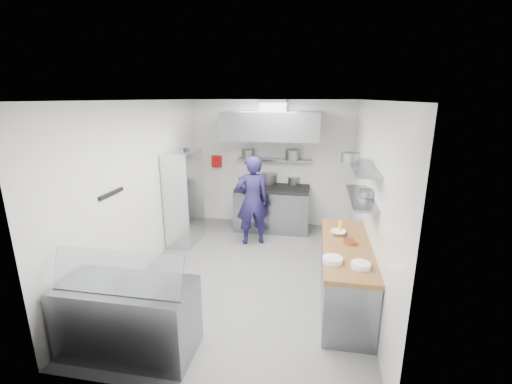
% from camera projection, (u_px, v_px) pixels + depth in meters
% --- Properties ---
extents(floor, '(5.00, 5.00, 0.00)m').
position_uv_depth(floor, '(250.00, 273.00, 5.71)').
color(floor, '#5C5C5F').
rests_on(floor, ground).
extents(ceiling, '(5.00, 5.00, 0.00)m').
position_uv_depth(ceiling, '(249.00, 100.00, 4.97)').
color(ceiling, silver).
rests_on(ceiling, wall_back).
extents(wall_back, '(3.60, 2.80, 0.02)m').
position_uv_depth(wall_back, '(271.00, 164.00, 7.71)').
color(wall_back, white).
rests_on(wall_back, floor).
extents(wall_front, '(3.60, 2.80, 0.02)m').
position_uv_depth(wall_front, '(193.00, 269.00, 2.97)').
color(wall_front, white).
rests_on(wall_front, floor).
extents(wall_left, '(2.80, 5.00, 0.02)m').
position_uv_depth(wall_left, '(143.00, 188.00, 5.65)').
color(wall_left, white).
rests_on(wall_left, floor).
extents(wall_right, '(2.80, 5.00, 0.02)m').
position_uv_depth(wall_right, '(369.00, 199.00, 5.03)').
color(wall_right, white).
rests_on(wall_right, floor).
extents(gas_range, '(1.60, 0.80, 0.90)m').
position_uv_depth(gas_range, '(272.00, 209.00, 7.57)').
color(gas_range, gray).
rests_on(gas_range, floor).
extents(cooktop, '(1.57, 0.78, 0.06)m').
position_uv_depth(cooktop, '(273.00, 188.00, 7.44)').
color(cooktop, black).
rests_on(cooktop, gas_range).
extents(stock_pot_left, '(0.27, 0.27, 0.20)m').
position_uv_depth(stock_pot_left, '(245.00, 182.00, 7.45)').
color(stock_pot_left, slate).
rests_on(stock_pot_left, cooktop).
extents(stock_pot_mid, '(0.36, 0.36, 0.24)m').
position_uv_depth(stock_pot_mid, '(269.00, 178.00, 7.72)').
color(stock_pot_mid, slate).
rests_on(stock_pot_mid, cooktop).
extents(stock_pot_right, '(0.26, 0.26, 0.16)m').
position_uv_depth(stock_pot_right, '(294.00, 180.00, 7.68)').
color(stock_pot_right, slate).
rests_on(stock_pot_right, cooktop).
extents(over_range_shelf, '(1.60, 0.30, 0.04)m').
position_uv_depth(over_range_shelf, '(275.00, 160.00, 7.51)').
color(over_range_shelf, gray).
rests_on(over_range_shelf, wall_back).
extents(shelf_pot_a, '(0.27, 0.27, 0.18)m').
position_uv_depth(shelf_pot_a, '(248.00, 154.00, 7.62)').
color(shelf_pot_a, slate).
rests_on(shelf_pot_a, over_range_shelf).
extents(shelf_pot_b, '(0.31, 0.31, 0.22)m').
position_uv_depth(shelf_pot_b, '(293.00, 155.00, 7.31)').
color(shelf_pot_b, slate).
rests_on(shelf_pot_b, over_range_shelf).
extents(extractor_hood, '(1.90, 1.15, 0.55)m').
position_uv_depth(extractor_hood, '(272.00, 125.00, 6.91)').
color(extractor_hood, gray).
rests_on(extractor_hood, wall_back).
extents(hood_duct, '(0.55, 0.55, 0.24)m').
position_uv_depth(hood_duct, '(274.00, 106.00, 7.02)').
color(hood_duct, slate).
rests_on(hood_duct, extractor_hood).
extents(red_firebox, '(0.22, 0.10, 0.26)m').
position_uv_depth(red_firebox, '(217.00, 161.00, 7.87)').
color(red_firebox, '#AF0F0E').
rests_on(red_firebox, wall_back).
extents(chef, '(0.76, 0.64, 1.78)m').
position_uv_depth(chef, '(252.00, 201.00, 6.70)').
color(chef, '#1A1643').
rests_on(chef, floor).
extents(wire_rack, '(0.50, 0.90, 1.85)m').
position_uv_depth(wire_rack, '(184.00, 198.00, 6.76)').
color(wire_rack, silver).
rests_on(wire_rack, floor).
extents(rack_bin_a, '(0.16, 0.21, 0.18)m').
position_uv_depth(rack_bin_a, '(184.00, 204.00, 6.78)').
color(rack_bin_a, white).
rests_on(rack_bin_a, wire_rack).
extents(rack_bin_b, '(0.15, 0.19, 0.17)m').
position_uv_depth(rack_bin_b, '(189.00, 176.00, 6.96)').
color(rack_bin_b, yellow).
rests_on(rack_bin_b, wire_rack).
extents(rack_jar, '(0.11, 0.11, 0.18)m').
position_uv_depth(rack_jar, '(186.00, 153.00, 6.63)').
color(rack_jar, black).
rests_on(rack_jar, wire_rack).
extents(knife_strip, '(0.04, 0.55, 0.05)m').
position_uv_depth(knife_strip, '(111.00, 193.00, 4.75)').
color(knife_strip, black).
rests_on(knife_strip, wall_left).
extents(prep_counter_base, '(0.62, 2.00, 0.84)m').
position_uv_depth(prep_counter_base, '(345.00, 277.00, 4.78)').
color(prep_counter_base, gray).
rests_on(prep_counter_base, floor).
extents(prep_counter_top, '(0.65, 2.04, 0.06)m').
position_uv_depth(prep_counter_top, '(347.00, 247.00, 4.66)').
color(prep_counter_top, brown).
rests_on(prep_counter_top, prep_counter_base).
extents(plate_stack_a, '(0.24, 0.24, 0.06)m').
position_uv_depth(plate_stack_a, '(333.00, 260.00, 4.16)').
color(plate_stack_a, white).
rests_on(plate_stack_a, prep_counter_top).
extents(plate_stack_b, '(0.23, 0.23, 0.06)m').
position_uv_depth(plate_stack_b, '(361.00, 265.00, 4.03)').
color(plate_stack_b, white).
rests_on(plate_stack_b, prep_counter_top).
extents(copper_pan, '(0.16, 0.16, 0.06)m').
position_uv_depth(copper_pan, '(349.00, 242.00, 4.69)').
color(copper_pan, '#D1793B').
rests_on(copper_pan, prep_counter_top).
extents(squeeze_bottle, '(0.05, 0.05, 0.18)m').
position_uv_depth(squeeze_bottle, '(340.00, 226.00, 5.08)').
color(squeeze_bottle, yellow).
rests_on(squeeze_bottle, prep_counter_top).
extents(mixing_bowl, '(0.25, 0.25, 0.05)m').
position_uv_depth(mixing_bowl, '(338.00, 232.00, 5.01)').
color(mixing_bowl, white).
rests_on(mixing_bowl, prep_counter_top).
extents(wall_shelf_lower, '(0.30, 1.30, 0.04)m').
position_uv_depth(wall_shelf_lower, '(360.00, 197.00, 4.75)').
color(wall_shelf_lower, gray).
rests_on(wall_shelf_lower, wall_right).
extents(wall_shelf_upper, '(0.30, 1.30, 0.04)m').
position_uv_depth(wall_shelf_upper, '(363.00, 168.00, 4.64)').
color(wall_shelf_upper, gray).
rests_on(wall_shelf_upper, wall_right).
extents(shelf_pot_c, '(0.23, 0.23, 0.10)m').
position_uv_depth(shelf_pot_c, '(368.00, 193.00, 4.69)').
color(shelf_pot_c, slate).
rests_on(shelf_pot_c, wall_shelf_lower).
extents(shelf_pot_d, '(0.26, 0.26, 0.14)m').
position_uv_depth(shelf_pot_d, '(351.00, 157.00, 4.89)').
color(shelf_pot_d, slate).
rests_on(shelf_pot_d, wall_shelf_upper).
extents(display_case, '(1.50, 0.70, 0.85)m').
position_uv_depth(display_case, '(129.00, 318.00, 3.88)').
color(display_case, gray).
rests_on(display_case, floor).
extents(display_glass, '(1.47, 0.19, 0.42)m').
position_uv_depth(display_glass, '(117.00, 272.00, 3.59)').
color(display_glass, silver).
rests_on(display_glass, display_case).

